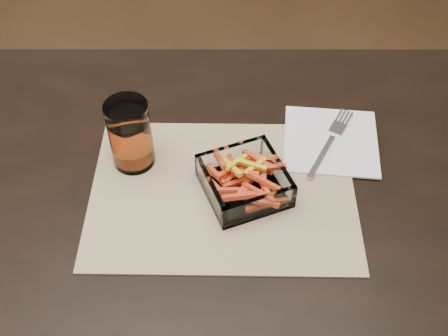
{
  "coord_description": "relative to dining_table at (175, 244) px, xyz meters",
  "views": [
    {
      "loc": [
        0.09,
        -0.56,
        1.5
      ],
      "look_at": [
        0.09,
        0.07,
        0.78
      ],
      "focal_mm": 45.0,
      "sensor_mm": 36.0,
      "label": 1
    }
  ],
  "objects": [
    {
      "name": "glass_bowl",
      "position": [
        0.12,
        0.05,
        0.11
      ],
      "size": [
        0.17,
        0.17,
        0.05
      ],
      "rotation": [
        0.0,
        0.0,
        0.38
      ],
      "color": "white",
      "rests_on": "placemat"
    },
    {
      "name": "fork",
      "position": [
        0.28,
        0.16,
        0.1
      ],
      "size": [
        0.11,
        0.18,
        0.0
      ],
      "rotation": [
        0.0,
        0.0,
        -0.49
      ],
      "color": "silver",
      "rests_on": "napkin"
    },
    {
      "name": "napkin",
      "position": [
        0.28,
        0.17,
        0.09
      ],
      "size": [
        0.19,
        0.19,
        0.0
      ],
      "primitive_type": "cube",
      "rotation": [
        0.0,
        0.0,
        -0.1
      ],
      "color": "white",
      "rests_on": "placemat"
    },
    {
      "name": "tumbler",
      "position": [
        -0.07,
        0.12,
        0.15
      ],
      "size": [
        0.07,
        0.07,
        0.13
      ],
      "color": "white",
      "rests_on": "placemat"
    },
    {
      "name": "placemat",
      "position": [
        0.08,
        0.05,
        0.09
      ],
      "size": [
        0.45,
        0.34,
        0.0
      ],
      "primitive_type": "cube",
      "rotation": [
        0.0,
        0.0,
        -0.01
      ],
      "color": "tan",
      "rests_on": "dining_table"
    },
    {
      "name": "dining_table",
      "position": [
        0.0,
        0.0,
        0.0
      ],
      "size": [
        1.6,
        0.9,
        0.75
      ],
      "color": "black",
      "rests_on": "ground"
    }
  ]
}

